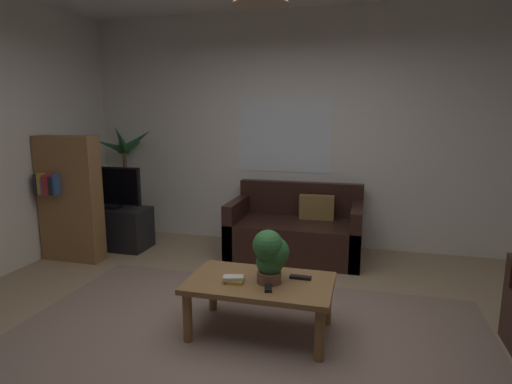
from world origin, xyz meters
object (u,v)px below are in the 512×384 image
Objects in this scene: book_on_table_0 at (235,281)px; remote_on_table_1 at (300,277)px; couch_under_window at (296,233)px; potted_plant_on_table at (271,254)px; bookshelf_corner at (69,198)px; potted_palm_corner at (127,191)px; tv at (110,187)px; book_on_table_1 at (233,278)px; tv_stand at (113,228)px; remote_on_table_0 at (268,287)px; coffee_table at (260,289)px.

book_on_table_0 is 0.76× the size of remote_on_table_1.
couch_under_window reaches higher than potted_plant_on_table.
potted_plant_on_table is 2.74m from bookshelf_corner.
potted_palm_corner is at bearing 140.05° from potted_plant_on_table.
potted_plant_on_table reaches higher than book_on_table_0.
potted_palm_corner is (-0.10, 0.53, -0.14)m from tv.
tv_stand reaches higher than book_on_table_1.
book_on_table_0 is 2.66m from tv.
book_on_table_0 reaches higher than remote_on_table_0.
remote_on_table_0 is at bearing -52.94° from coffee_table.
bookshelf_corner is at bearing -94.99° from potted_palm_corner.
remote_on_table_1 is (0.32, -1.70, 0.15)m from couch_under_window.
tv_stand is 0.71m from bookshelf_corner.
book_on_table_0 is 3.07m from potted_palm_corner.
potted_plant_on_table is at bearing 18.18° from book_on_table_0.
remote_on_table_0 is 2.89m from tv.
couch_under_window is at bearing 17.85° from bookshelf_corner.
book_on_table_0 reaches higher than remote_on_table_1.
potted_plant_on_table reaches higher than remote_on_table_1.
book_on_table_0 is at bearing -44.05° from potted_palm_corner.
couch_under_window is 10.19× the size of book_on_table_1.
remote_on_table_0 is 2.81m from bookshelf_corner.
tv_stand is at bearing 146.72° from potted_plant_on_table.
remote_on_table_1 is (0.45, 0.20, -0.00)m from book_on_table_0.
remote_on_table_1 is at bearing 21.40° from coffee_table.
potted_plant_on_table is at bearing -32.91° from tv.
potted_plant_on_table reaches higher than remote_on_table_0.
bookshelf_corner is at bearing -110.98° from tv.
book_on_table_0 is 0.14× the size of tv_stand.
potted_plant_on_table is (-0.20, -0.12, 0.20)m from remote_on_table_1.
potted_plant_on_table is at bearing -22.21° from bookshelf_corner.
coffee_table is at bearing -22.75° from bookshelf_corner.
bookshelf_corner reaches higher than book_on_table_0.
book_on_table_0 is at bearing -20.52° from remote_on_table_0.
potted_plant_on_table is at bearing -33.28° from tv_stand.
tv is (-2.36, 1.64, 0.33)m from remote_on_table_0.
remote_on_table_1 is at bearing -79.37° from couch_under_window.
remote_on_table_1 is 3.28m from potted_palm_corner.
tv_stand is at bearing 142.13° from book_on_table_1.
bookshelf_corner is (-2.42, -0.78, 0.43)m from couch_under_window.
remote_on_table_0 is at bearing -34.72° from tv.
potted_palm_corner is 1.09× the size of bookshelf_corner.
potted_palm_corner reaches higher than remote_on_table_0.
tv_stand is 0.64× the size of bookshelf_corner.
book_on_table_1 is at bearing -164.83° from book_on_table_0.
coffee_table is 1.31× the size of tv.
remote_on_table_0 is at bearing -24.32° from bookshelf_corner.
potted_plant_on_table is 3.19m from potted_palm_corner.
tv is at bearing 142.50° from book_on_table_1.
couch_under_window is at bearing 6.95° from tv_stand.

